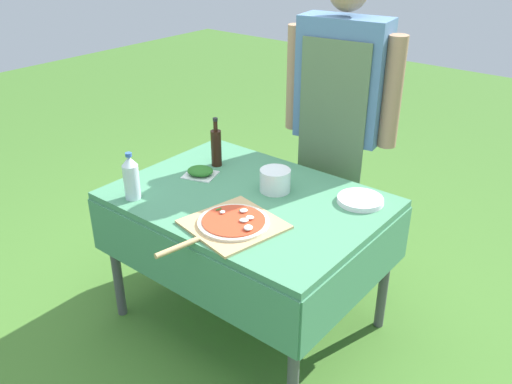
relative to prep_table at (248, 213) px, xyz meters
name	(u,v)px	position (x,y,z in m)	size (l,w,h in m)	color
ground_plane	(249,319)	(0.00, 0.00, -0.66)	(12.00, 12.00, 0.00)	#477A2D
prep_table	(248,213)	(0.00, 0.00, 0.00)	(1.28, 0.94, 0.75)	#478960
person_cook	(340,110)	(0.07, 0.70, 0.36)	(0.64, 0.27, 1.73)	#70604C
pizza_on_peel	(232,224)	(0.13, -0.26, 0.10)	(0.44, 0.60, 0.05)	tan
oil_bottle	(216,147)	(-0.36, 0.18, 0.20)	(0.06, 0.06, 0.27)	black
water_bottle	(131,177)	(-0.42, -0.36, 0.20)	(0.08, 0.08, 0.23)	silver
herb_container	(200,172)	(-0.34, 0.03, 0.11)	(0.20, 0.19, 0.05)	silver
mixing_tub	(275,180)	(0.07, 0.13, 0.15)	(0.15, 0.15, 0.11)	silver
plate_stack	(360,200)	(0.45, 0.29, 0.10)	(0.22, 0.22, 0.02)	white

